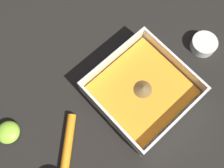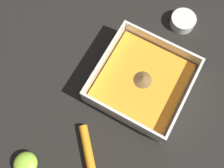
# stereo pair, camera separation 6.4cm
# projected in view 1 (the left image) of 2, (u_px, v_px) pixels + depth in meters

# --- Properties ---
(ground_plane) EXTENTS (4.00, 4.00, 0.00)m
(ground_plane) POSITION_uv_depth(u_px,v_px,m) (144.00, 101.00, 0.67)
(ground_plane) COLOR black
(square_dish) EXTENTS (0.22, 0.22, 0.07)m
(square_dish) POSITION_uv_depth(u_px,v_px,m) (142.00, 91.00, 0.65)
(square_dish) COLOR silver
(square_dish) RESTS_ON ground_plane
(spice_bowl) EXTENTS (0.07, 0.07, 0.03)m
(spice_bowl) POSITION_uv_depth(u_px,v_px,m) (205.00, 45.00, 0.70)
(spice_bowl) COLOR silver
(spice_bowl) RESTS_ON ground_plane
(lemon_half) EXTENTS (0.06, 0.06, 0.03)m
(lemon_half) POSITION_uv_depth(u_px,v_px,m) (8.00, 132.00, 0.62)
(lemon_half) COLOR #93CC38
(lemon_half) RESTS_ON ground_plane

